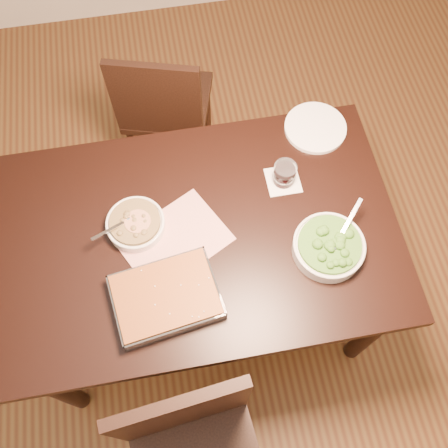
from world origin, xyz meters
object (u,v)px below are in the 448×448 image
object	(u,v)px
dinner_plate	(315,128)
baking_dish	(166,297)
chair_far	(164,106)
table	(200,244)
stew_bowl	(136,224)
wine_tumbler	(284,173)
broccoli_bowl	(329,247)

from	to	relation	value
dinner_plate	baking_dish	bearing A→B (deg)	-138.42
baking_dish	chair_far	distance (m)	1.08
baking_dish	dinner_plate	world-z (taller)	baking_dish
table	stew_bowl	world-z (taller)	stew_bowl
chair_far	baking_dish	bearing A→B (deg)	101.21
baking_dish	wine_tumbler	size ratio (longest dim) A/B	4.03
stew_bowl	chair_far	xyz separation A→B (m)	(0.16, 0.75, -0.31)
wine_tumbler	dinner_plate	xyz separation A→B (m)	(0.18, 0.21, -0.04)
table	baking_dish	world-z (taller)	baking_dish
broccoli_bowl	baking_dish	xyz separation A→B (m)	(-0.56, -0.08, -0.00)
dinner_plate	chair_far	xyz separation A→B (m)	(-0.57, 0.45, -0.29)
stew_bowl	dinner_plate	world-z (taller)	stew_bowl
dinner_plate	wine_tumbler	bearing A→B (deg)	-130.52
stew_bowl	dinner_plate	bearing A→B (deg)	22.49
table	broccoli_bowl	bearing A→B (deg)	-18.81
stew_bowl	chair_far	distance (m)	0.82
stew_bowl	chair_far	world-z (taller)	chair_far
stew_bowl	chair_far	size ratio (longest dim) A/B	0.25
broccoli_bowl	baking_dish	bearing A→B (deg)	-172.20
stew_bowl	table	bearing A→B (deg)	-15.64
stew_bowl	wine_tumbler	distance (m)	0.56
stew_bowl	dinner_plate	xyz separation A→B (m)	(0.73, 0.30, -0.02)
stew_bowl	broccoli_bowl	world-z (taller)	broccoli_bowl
wine_tumbler	chair_far	bearing A→B (deg)	120.86
baking_dish	wine_tumbler	xyz separation A→B (m)	(0.48, 0.38, 0.02)
wine_tumbler	broccoli_bowl	bearing A→B (deg)	-74.02
baking_dish	chair_far	size ratio (longest dim) A/B	0.44
dinner_plate	table	bearing A→B (deg)	-144.91
wine_tumbler	chair_far	world-z (taller)	wine_tumbler
chair_far	table	bearing A→B (deg)	109.94
baking_dish	table	bearing A→B (deg)	48.95
table	baking_dish	xyz separation A→B (m)	(-0.14, -0.22, 0.12)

